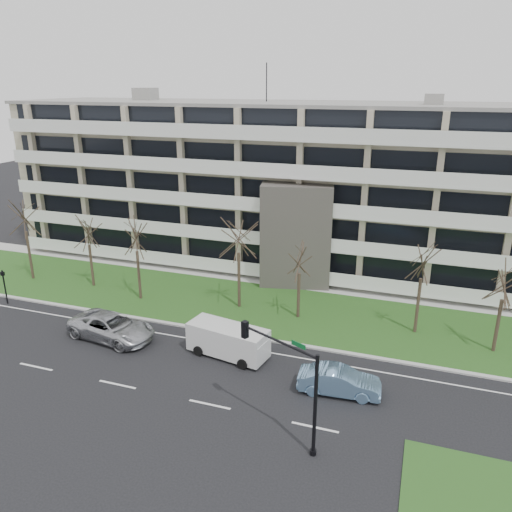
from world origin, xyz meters
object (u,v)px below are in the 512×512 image
at_px(silver_pickup, 112,327).
at_px(traffic_signal, 289,376).
at_px(blue_sedan, 339,381).
at_px(pedestrian_signal, 4,283).
at_px(white_van, 229,339).

relative_size(silver_pickup, traffic_signal, 1.11).
relative_size(blue_sedan, traffic_signal, 0.83).
height_order(blue_sedan, pedestrian_signal, pedestrian_signal).
bearing_deg(white_van, blue_sedan, -3.69).
distance_m(traffic_signal, pedestrian_signal, 27.30).
height_order(silver_pickup, blue_sedan, silver_pickup).
xyz_separation_m(traffic_signal, pedestrian_signal, (-25.94, 8.32, -1.84)).
height_order(silver_pickup, traffic_signal, traffic_signal).
bearing_deg(silver_pickup, blue_sedan, -86.85).
height_order(silver_pickup, white_van, white_van).
bearing_deg(traffic_signal, blue_sedan, 94.41).
relative_size(silver_pickup, blue_sedan, 1.33).
bearing_deg(silver_pickup, traffic_signal, -105.10).
distance_m(blue_sedan, white_van, 7.81).
height_order(silver_pickup, pedestrian_signal, pedestrian_signal).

